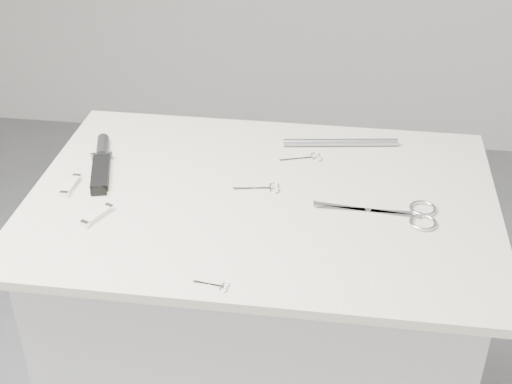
# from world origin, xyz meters

# --- Properties ---
(plinth) EXTENTS (0.90, 0.60, 0.90)m
(plinth) POSITION_xyz_m (0.00, 0.00, 0.45)
(plinth) COLOR #BCBBB9
(plinth) RESTS_ON ground
(display_board) EXTENTS (1.00, 0.70, 0.02)m
(display_board) POSITION_xyz_m (0.00, 0.00, 0.91)
(display_board) COLOR beige
(display_board) RESTS_ON plinth
(large_shears) EXTENTS (0.25, 0.11, 0.01)m
(large_shears) POSITION_xyz_m (0.30, -0.03, 0.92)
(large_shears) COLOR silver
(large_shears) RESTS_ON display_board
(embroidery_scissors_a) EXTENTS (0.10, 0.04, 0.00)m
(embroidery_scissors_a) POSITION_xyz_m (0.00, 0.03, 0.92)
(embroidery_scissors_a) COLOR silver
(embroidery_scissors_a) RESTS_ON display_board
(embroidery_scissors_b) EXTENTS (0.10, 0.06, 0.00)m
(embroidery_scissors_b) POSITION_xyz_m (0.08, 0.18, 0.92)
(embroidery_scissors_b) COLOR silver
(embroidery_scissors_b) RESTS_ON display_board
(tiny_scissors) EXTENTS (0.07, 0.03, 0.00)m
(tiny_scissors) POSITION_xyz_m (-0.04, -0.31, 0.92)
(tiny_scissors) COLOR silver
(tiny_scissors) RESTS_ON display_board
(sheathed_knife) EXTENTS (0.10, 0.24, 0.03)m
(sheathed_knife) POSITION_xyz_m (-0.38, 0.09, 0.93)
(sheathed_knife) COLOR black
(sheathed_knife) RESTS_ON display_board
(pocket_knife_a) EXTENTS (0.05, 0.08, 0.01)m
(pocket_knife_a) POSITION_xyz_m (-0.32, -0.13, 0.92)
(pocket_knife_a) COLOR beige
(pocket_knife_a) RESTS_ON display_board
(pocket_knife_b) EXTENTS (0.02, 0.08, 0.01)m
(pocket_knife_b) POSITION_xyz_m (-0.42, -0.02, 0.93)
(pocket_knife_b) COLOR beige
(pocket_knife_b) RESTS_ON display_board
(metal_rail) EXTENTS (0.27, 0.06, 0.02)m
(metal_rail) POSITION_xyz_m (0.16, 0.25, 0.93)
(metal_rail) COLOR gray
(metal_rail) RESTS_ON display_board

